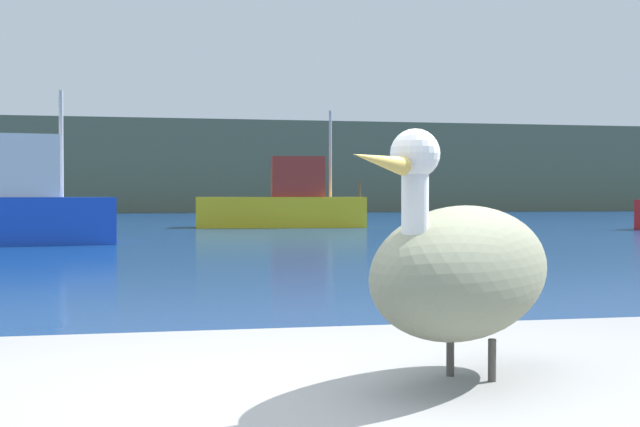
# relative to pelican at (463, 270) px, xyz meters

# --- Properties ---
(hillside_backdrop) EXTENTS (140.00, 10.36, 7.36)m
(hillside_backdrop) POSITION_rel_pelican_xyz_m (-0.71, 70.61, 2.63)
(hillside_backdrop) COLOR #5B664C
(hillside_backdrop) RESTS_ON ground
(pelican) EXTENTS (1.15, 1.13, 0.90)m
(pelican) POSITION_rel_pelican_xyz_m (0.00, 0.00, 0.00)
(pelican) COLOR gray
(pelican) RESTS_ON pier_dock
(fishing_boat_yellow) EXTENTS (7.17, 2.98, 4.91)m
(fishing_boat_yellow) POSITION_rel_pelican_xyz_m (4.79, 33.03, -0.04)
(fishing_boat_yellow) COLOR yellow
(fishing_boat_yellow) RESTS_ON ground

